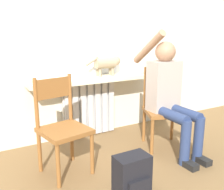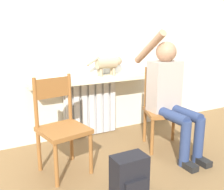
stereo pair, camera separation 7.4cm
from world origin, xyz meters
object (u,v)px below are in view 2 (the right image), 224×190
object	(u,v)px
chair_left	(61,125)
backpack	(130,176)
chair_right	(163,108)
cat	(109,63)
person	(170,92)

from	to	relation	value
chair_left	backpack	size ratio (longest dim) A/B	2.67
chair_right	chair_left	bearing A→B (deg)	-158.14
chair_right	backpack	xyz separation A→B (m)	(-0.82, -0.62, -0.29)
chair_left	cat	bearing A→B (deg)	26.01
chair_left	person	size ratio (longest dim) A/B	0.69
backpack	chair_right	bearing A→B (deg)	37.16
chair_left	backpack	world-z (taller)	chair_left
chair_right	person	world-z (taller)	person
chair_right	cat	bearing A→B (deg)	144.37
chair_left	cat	world-z (taller)	cat
person	cat	xyz separation A→B (m)	(-0.36, 0.72, 0.25)
cat	chair_left	bearing A→B (deg)	-143.21
cat	backpack	world-z (taller)	cat
person	cat	world-z (taller)	person
cat	chair_right	bearing A→B (deg)	-57.61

